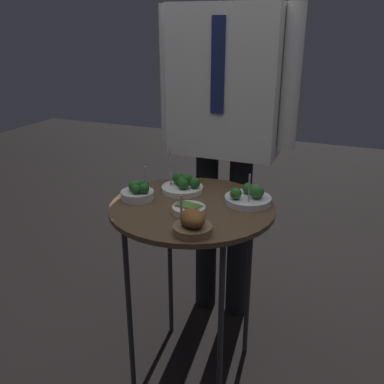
% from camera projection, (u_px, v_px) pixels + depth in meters
% --- Properties ---
extents(ground_plane, '(8.00, 8.00, 0.00)m').
position_uv_depth(ground_plane, '(192.00, 367.00, 1.80)').
color(ground_plane, black).
extents(serving_cart, '(0.60, 0.60, 0.74)m').
position_uv_depth(serving_cart, '(192.00, 222.00, 1.56)').
color(serving_cart, brown).
rests_on(serving_cart, ground_plane).
extents(bowl_broccoli_mid_left, '(0.16, 0.16, 0.17)m').
position_uv_depth(bowl_broccoli_mid_left, '(183.00, 185.00, 1.65)').
color(bowl_broccoli_mid_left, white).
rests_on(bowl_broccoli_mid_left, serving_cart).
extents(bowl_asparagus_mid_right, '(0.11, 0.11, 0.03)m').
position_uv_depth(bowl_asparagus_mid_right, '(189.00, 209.00, 1.46)').
color(bowl_asparagus_mid_right, silver).
rests_on(bowl_asparagus_mid_right, serving_cart).
extents(bowl_broccoli_front_left, '(0.17, 0.17, 0.13)m').
position_uv_depth(bowl_broccoli_front_left, '(248.00, 197.00, 1.54)').
color(bowl_broccoli_front_left, silver).
rests_on(bowl_broccoli_front_left, serving_cart).
extents(bowl_roast_far_rim, '(0.12, 0.13, 0.13)m').
position_uv_depth(bowl_roast_far_rim, '(192.00, 224.00, 1.31)').
color(bowl_roast_far_rim, brown).
rests_on(bowl_roast_far_rim, serving_cart).
extents(bowl_broccoli_front_right, '(0.12, 0.12, 0.13)m').
position_uv_depth(bowl_broccoli_front_right, '(138.00, 192.00, 1.58)').
color(bowl_broccoli_front_right, silver).
rests_on(bowl_broccoli_front_right, serving_cart).
extents(waiter_figure, '(0.61, 0.23, 1.65)m').
position_uv_depth(waiter_figure, '(226.00, 101.00, 1.81)').
color(waiter_figure, black).
rests_on(waiter_figure, ground_plane).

